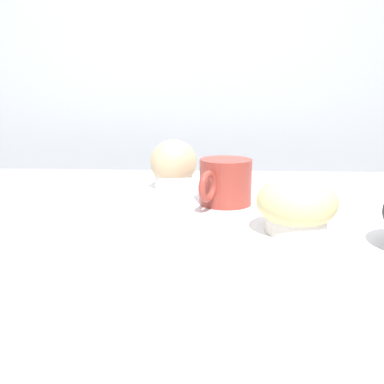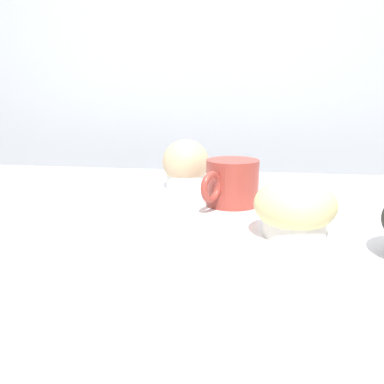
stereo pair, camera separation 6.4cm
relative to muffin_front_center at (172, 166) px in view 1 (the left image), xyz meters
name	(u,v)px [view 1 (the left image)]	position (x,y,z in m)	size (l,w,h in m)	color
wall_back	(188,149)	(0.00, 0.47, -0.03)	(3.20, 0.10, 1.80)	#B2B7BC
muffin_front_center	(172,166)	(0.00, 0.00, 0.00)	(0.09, 0.09, 0.09)	silver
muffin_back_right	(297,206)	(0.19, -0.26, -0.01)	(0.11, 0.11, 0.08)	white
coffee_cup	(225,181)	(0.10, -0.11, 0.00)	(0.09, 0.12, 0.08)	#99382D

